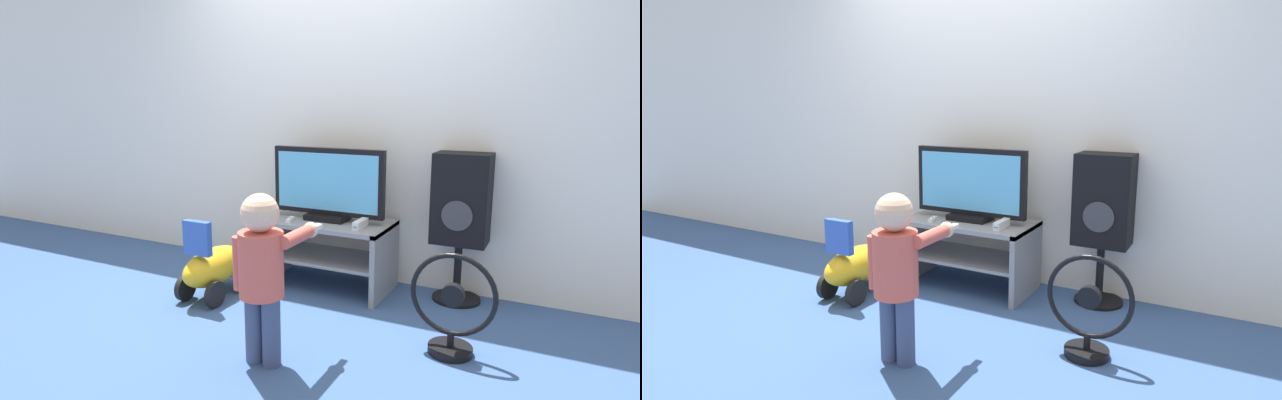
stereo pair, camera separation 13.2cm
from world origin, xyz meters
TOP-DOWN VIEW (x-y plane):
  - ground_plane at (0.00, 0.00)m, footprint 16.00×16.00m
  - wall_back at (0.00, 0.58)m, footprint 10.00×0.06m
  - tv_stand at (0.00, 0.25)m, footprint 0.92×0.50m
  - television at (0.00, 0.27)m, footprint 0.84×0.20m
  - game_console at (0.30, 0.16)m, footprint 0.05×0.19m
  - remote_primary at (-0.22, 0.12)m, footprint 0.06×0.13m
  - child at (0.19, -0.87)m, footprint 0.34×0.50m
  - speaker_tower at (0.90, 0.40)m, footprint 0.35×0.32m
  - floor_fan at (1.03, -0.35)m, footprint 0.46×0.24m
  - ride_on_toy at (-0.60, -0.27)m, footprint 0.29×0.58m

SIDE VIEW (x-z plane):
  - ground_plane at x=0.00m, z-range 0.00..0.00m
  - ride_on_toy at x=-0.60m, z-range -0.07..0.49m
  - floor_fan at x=1.03m, z-range -0.03..0.53m
  - tv_stand at x=0.00m, z-range 0.07..0.56m
  - remote_primary at x=-0.22m, z-range 0.49..0.51m
  - game_console at x=0.30m, z-range 0.49..0.54m
  - child at x=0.19m, z-range 0.08..0.97m
  - speaker_tower at x=0.90m, z-range 0.17..1.16m
  - television at x=0.00m, z-range 0.48..1.00m
  - wall_back at x=0.00m, z-range 0.00..2.60m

